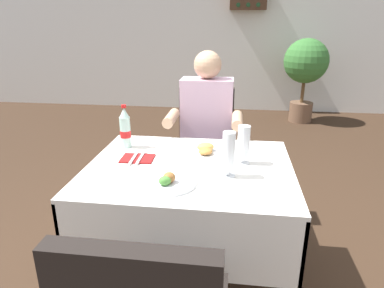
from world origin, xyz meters
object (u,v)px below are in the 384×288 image
Objects in this scene: main_dining_table at (190,196)px; potted_plant_corner at (305,67)px; plate_near_camera at (168,182)px; cola_bottle_primary at (125,129)px; beer_glass_left at (244,145)px; napkin_cutlery_set at (137,158)px; chair_far_diner_seat at (204,146)px; beer_glass_middle at (229,154)px; seated_diner_far at (206,131)px; plate_far_diner at (207,152)px.

potted_plant_corner reaches higher than main_dining_table.
cola_bottle_primary is (-0.34, 0.45, 0.10)m from plate_near_camera.
beer_glass_left is 0.56m from napkin_cutlery_set.
chair_far_diner_seat is 1.00m from beer_glass_middle.
cola_bottle_primary is (-0.42, -0.49, 0.15)m from seated_diner_far.
cola_bottle_primary is (-0.48, 0.06, 0.09)m from plate_far_diner.
beer_glass_middle is (0.20, -0.11, 0.29)m from main_dining_table.
main_dining_table is 4.36× the size of plate_far_diner.
chair_far_diner_seat is (-0.00, 0.82, -0.02)m from main_dining_table.
plate_near_camera is 4.06m from potted_plant_corner.
plate_far_diner is (0.07, 0.16, 0.20)m from main_dining_table.
beer_glass_middle is 0.68m from cola_bottle_primary.
chair_far_diner_seat reaches higher than plate_near_camera.
potted_plant_corner is at bearing 71.68° from plate_near_camera.
cola_bottle_primary is at bearing -123.79° from chair_far_diner_seat.
seated_diner_far is 1.03× the size of potted_plant_corner.
beer_glass_left is at bearing -26.15° from plate_far_diner.
beer_glass_middle is at bearing -28.48° from cola_bottle_primary.
plate_near_camera is (-0.07, -1.05, 0.21)m from chair_far_diner_seat.
cola_bottle_primary is 3.77m from potted_plant_corner.
plate_near_camera is 0.57m from cola_bottle_primary.
plate_far_diner reaches higher than napkin_cutlery_set.
main_dining_table is 0.26m from plate_far_diner.
napkin_cutlery_set is (-0.31, -0.66, 0.04)m from seated_diner_far.
seated_diner_far is 5.00× the size of cola_bottle_primary.
main_dining_table is 0.30m from plate_near_camera.
potted_plant_corner is at bearing 71.87° from plate_far_diner.
plate_near_camera is at bearing -109.98° from plate_far_diner.
cola_bottle_primary reaches higher than chair_far_diner_seat.
beer_glass_left is at bearing -104.80° from potted_plant_corner.
beer_glass_left is (0.25, -0.65, 0.14)m from seated_diner_far.
main_dining_table is at bearing -91.65° from seated_diner_far.
main_dining_table is 5.15× the size of beer_glass_left.
beer_glass_left is (0.27, -0.76, 0.30)m from chair_far_diner_seat.
seated_diner_far reaches higher than chair_far_diner_seat.
napkin_cutlery_set is (-0.55, -0.01, -0.10)m from beer_glass_left.
plate_far_diner is at bearing 64.83° from main_dining_table.
napkin_cutlery_set is (-0.48, 0.15, -0.11)m from beer_glass_middle.
main_dining_table is 0.82× the size of seated_diner_far.
beer_glass_left is 0.80× the size of cola_bottle_primary.
seated_diner_far is at bearing 102.22° from beer_glass_middle.
plate_near_camera is 0.35m from napkin_cutlery_set.
beer_glass_middle is at bearing -105.18° from potted_plant_corner.
beer_glass_middle reaches higher than plate_far_diner.
seated_diner_far is at bearing 84.76° from plate_near_camera.
beer_glass_middle is (0.12, -0.26, 0.10)m from plate_far_diner.
beer_glass_left is (0.27, 0.06, 0.28)m from main_dining_table.
plate_near_camera is 1.06× the size of plate_far_diner.
plate_near_camera is at bearing -155.51° from beer_glass_middle.
chair_far_diner_seat is at bearing 86.42° from plate_near_camera.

